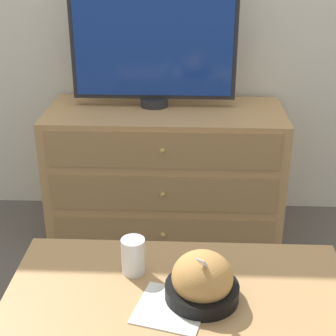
# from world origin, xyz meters

# --- Properties ---
(ground_plane) EXTENTS (12.00, 12.00, 0.00)m
(ground_plane) POSITION_xyz_m (0.00, 0.00, 0.00)
(ground_plane) COLOR #56514C
(dresser) EXTENTS (1.11, 0.49, 0.64)m
(dresser) POSITION_xyz_m (0.04, -0.27, 0.32)
(dresser) COLOR tan
(dresser) RESTS_ON ground_plane
(tv) EXTENTS (0.76, 0.13, 0.56)m
(tv) POSITION_xyz_m (-0.02, -0.20, 0.93)
(tv) COLOR #232328
(tv) RESTS_ON dresser
(coffee_table) EXTENTS (0.95, 0.45, 0.49)m
(coffee_table) POSITION_xyz_m (0.13, -1.40, 0.41)
(coffee_table) COLOR tan
(coffee_table) RESTS_ON ground_plane
(takeout_bowl) EXTENTS (0.20, 0.20, 0.17)m
(takeout_bowl) POSITION_xyz_m (0.19, -1.44, 0.55)
(takeout_bowl) COLOR black
(takeout_bowl) RESTS_ON coffee_table
(drink_cup) EXTENTS (0.07, 0.07, 0.11)m
(drink_cup) POSITION_xyz_m (0.00, -1.33, 0.54)
(drink_cup) COLOR #9E6638
(drink_cup) RESTS_ON coffee_table
(napkin) EXTENTS (0.21, 0.21, 0.00)m
(napkin) POSITION_xyz_m (0.11, -1.49, 0.50)
(napkin) COLOR white
(napkin) RESTS_ON coffee_table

